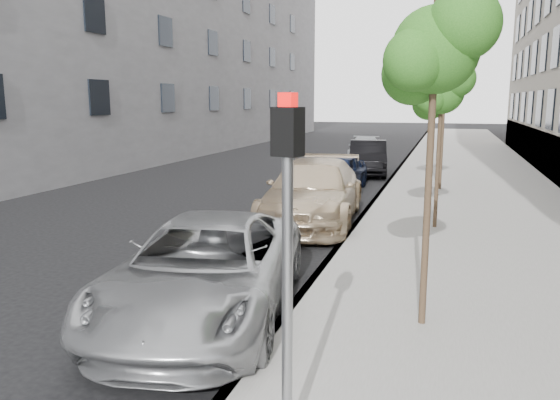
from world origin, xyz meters
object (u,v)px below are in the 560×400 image
at_px(sedan_blue, 338,172).
at_px(sedan_rear, 365,149).
at_px(signal_pole, 287,236).
at_px(tree_mid, 443,92).
at_px(minivan, 206,269).
at_px(sedan_black, 368,158).
at_px(tree_near, 437,51).
at_px(tree_far, 446,78).
at_px(suv, 313,192).

height_order(sedan_blue, sedan_rear, sedan_blue).
bearing_deg(signal_pole, tree_mid, 101.73).
height_order(minivan, sedan_black, sedan_black).
xyz_separation_m(tree_near, sedan_blue, (-3.75, 12.31, -3.35)).
height_order(minivan, sedan_rear, minivan).
xyz_separation_m(tree_mid, sedan_rear, (-4.34, 16.75, -2.93)).
xyz_separation_m(tree_far, minivan, (-3.33, -13.38, -3.41)).
distance_m(signal_pole, sedan_rear, 26.88).
relative_size(tree_near, signal_pole, 1.42).
xyz_separation_m(tree_near, tree_far, (0.00, 13.00, 0.14)).
height_order(tree_far, suv, tree_far).
bearing_deg(sedan_blue, sedan_black, 89.23).
distance_m(tree_far, sedan_black, 6.41).
distance_m(suv, sedan_blue, 5.61).
bearing_deg(tree_near, sedan_rear, 100.57).
bearing_deg(minivan, tree_near, -2.89).
distance_m(sedan_blue, sedan_rear, 10.95).
bearing_deg(minivan, tree_far, 66.68).
height_order(tree_mid, signal_pole, tree_mid).
bearing_deg(tree_mid, sedan_blue, 122.82).
height_order(tree_far, sedan_rear, tree_far).
bearing_deg(tree_near, sedan_black, 100.89).
height_order(suv, sedan_blue, suv).
bearing_deg(tree_mid, sedan_black, 107.14).
relative_size(tree_near, sedan_black, 1.00).
bearing_deg(minivan, sedan_rear, 83.10).
distance_m(tree_mid, sedan_rear, 17.55).
distance_m(sedan_black, sedan_rear, 6.04).
bearing_deg(tree_mid, minivan, -115.82).
height_order(tree_near, sedan_black, tree_near).
bearing_deg(tree_near, suv, 116.36).
height_order(suv, sedan_black, suv).
xyz_separation_m(sedan_blue, sedan_black, (0.42, 4.98, 0.08)).
bearing_deg(tree_far, sedan_blue, -169.55).
xyz_separation_m(tree_near, tree_mid, (-0.00, 6.50, -0.45)).
relative_size(signal_pole, sedan_black, 0.70).
bearing_deg(sedan_blue, sedan_rear, 97.15).
bearing_deg(sedan_rear, sedan_blue, -93.61).
relative_size(tree_mid, signal_pole, 1.27).
bearing_deg(suv, sedan_black, 85.38).
xyz_separation_m(signal_pole, sedan_blue, (-2.64, 15.70, -1.50)).
distance_m(tree_near, sedan_rear, 23.89).
relative_size(signal_pole, sedan_rear, 0.73).
relative_size(tree_mid, minivan, 0.76).
bearing_deg(tree_mid, tree_far, 90.00).
xyz_separation_m(tree_far, sedan_blue, (-3.75, -0.69, -3.49)).
bearing_deg(sedan_black, minivan, -98.15).
relative_size(tree_near, sedan_rear, 1.03).
bearing_deg(sedan_blue, signal_pole, -76.40).
bearing_deg(sedan_black, signal_pole, -92.01).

